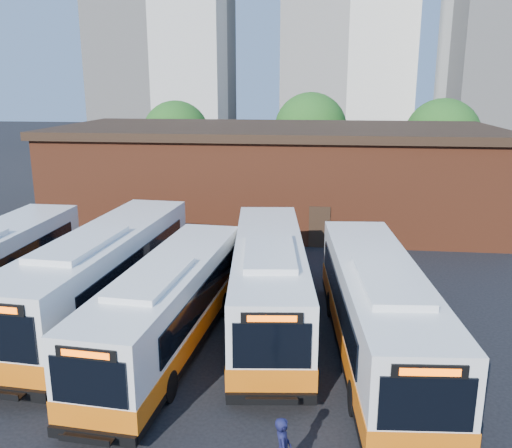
# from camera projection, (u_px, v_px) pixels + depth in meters

# --- Properties ---
(ground) EXTENTS (220.00, 220.00, 0.00)m
(ground) POSITION_uv_depth(u_px,v_px,m) (226.00, 367.00, 18.01)
(ground) COLOR black
(bus_west) EXTENTS (3.67, 13.55, 3.65)m
(bus_west) POSITION_uv_depth(u_px,v_px,m) (103.00, 278.00, 21.52)
(bus_west) COLOR white
(bus_west) RESTS_ON ground
(bus_midwest) EXTENTS (3.37, 12.03, 3.24)m
(bus_midwest) POSITION_uv_depth(u_px,v_px,m) (169.00, 309.00, 18.99)
(bus_midwest) COLOR white
(bus_midwest) RESTS_ON ground
(bus_mideast) EXTENTS (3.92, 12.88, 3.46)m
(bus_mideast) POSITION_uv_depth(u_px,v_px,m) (269.00, 284.00, 21.06)
(bus_mideast) COLOR white
(bus_mideast) RESTS_ON ground
(bus_east) EXTENTS (3.60, 12.84, 3.46)m
(bus_east) POSITION_uv_depth(u_px,v_px,m) (377.00, 314.00, 18.32)
(bus_east) COLOR white
(bus_east) RESTS_ON ground
(depot_building) EXTENTS (28.60, 12.60, 6.40)m
(depot_building) POSITION_uv_depth(u_px,v_px,m) (276.00, 173.00, 36.40)
(depot_building) COLOR brown
(depot_building) RESTS_ON ground
(tree_west) EXTENTS (6.00, 6.00, 7.65)m
(tree_west) POSITION_uv_depth(u_px,v_px,m) (176.00, 134.00, 48.71)
(tree_west) COLOR #382314
(tree_west) RESTS_ON ground
(tree_mid) EXTENTS (6.56, 6.56, 8.36)m
(tree_mid) POSITION_uv_depth(u_px,v_px,m) (310.00, 129.00, 49.16)
(tree_mid) COLOR #382314
(tree_mid) RESTS_ON ground
(tree_east) EXTENTS (6.24, 6.24, 7.96)m
(tree_east) POSITION_uv_depth(u_px,v_px,m) (442.00, 136.00, 45.10)
(tree_east) COLOR #382314
(tree_east) RESTS_ON ground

